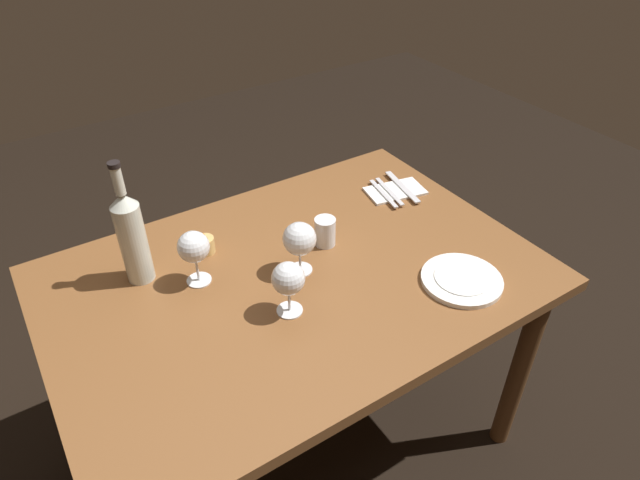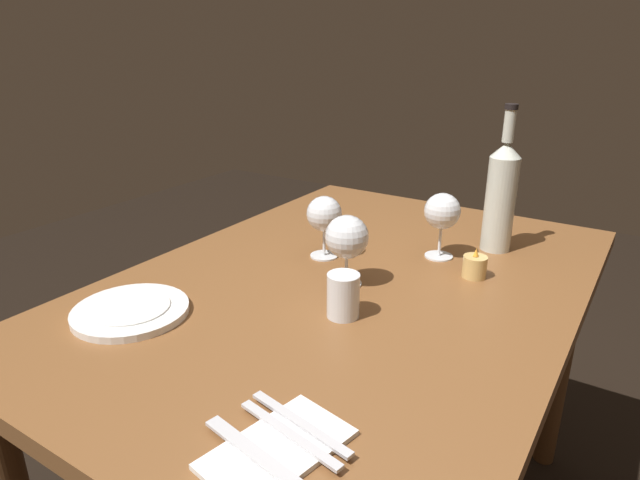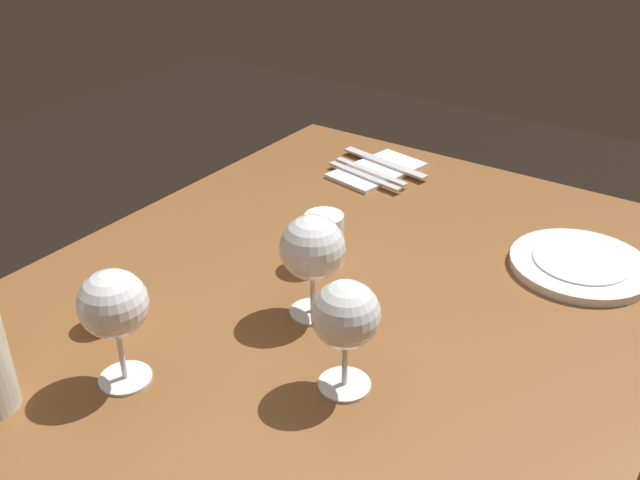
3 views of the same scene
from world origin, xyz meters
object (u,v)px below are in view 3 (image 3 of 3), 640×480
(wine_glass_right, at_px, (346,317))
(water_tumbler, at_px, (324,241))
(wine_glass_left, at_px, (113,306))
(dinner_plate, at_px, (580,265))
(wine_glass_centre, at_px, (312,250))
(fork_inner, at_px, (371,172))
(fork_outer, at_px, (364,176))
(folded_napkin, at_px, (377,170))
(table_knife, at_px, (385,163))
(votive_candle, at_px, (108,311))

(wine_glass_right, bearing_deg, water_tumbler, 39.26)
(wine_glass_left, height_order, dinner_plate, wine_glass_left)
(wine_glass_right, height_order, wine_glass_centre, wine_glass_centre)
(water_tumbler, bearing_deg, wine_glass_centre, -152.21)
(water_tumbler, bearing_deg, wine_glass_right, -140.74)
(fork_inner, xyz_separation_m, fork_outer, (-0.02, 0.00, 0.00))
(wine_glass_left, distance_m, fork_inner, 0.71)
(fork_outer, bearing_deg, fork_inner, 0.00)
(dinner_plate, xyz_separation_m, folded_napkin, (0.14, 0.45, -0.00))
(wine_glass_right, distance_m, table_knife, 0.69)
(votive_candle, bearing_deg, wine_glass_right, -76.93)
(votive_candle, bearing_deg, wine_glass_left, -122.22)
(water_tumbler, xyz_separation_m, dinner_plate, (0.21, -0.34, -0.03))
(wine_glass_centre, bearing_deg, water_tumbler, 27.79)
(wine_glass_left, distance_m, folded_napkin, 0.74)
(wine_glass_left, bearing_deg, dinner_plate, -33.25)
(wine_glass_left, height_order, wine_glass_right, wine_glass_left)
(wine_glass_centre, xyz_separation_m, fork_outer, (0.43, 0.18, -0.09))
(fork_inner, relative_size, fork_outer, 1.00)
(dinner_plate, distance_m, table_knife, 0.48)
(water_tumbler, xyz_separation_m, votive_candle, (-0.31, 0.15, -0.02))
(wine_glass_left, height_order, votive_candle, wine_glass_left)
(fork_outer, bearing_deg, dinner_plate, -101.29)
(folded_napkin, bearing_deg, wine_glass_right, -152.83)
(votive_candle, relative_size, fork_inner, 0.37)
(wine_glass_left, xyz_separation_m, wine_glass_right, (0.15, -0.23, -0.01))
(wine_glass_centre, distance_m, folded_napkin, 0.52)
(dinner_plate, bearing_deg, votive_candle, 136.60)
(table_knife, bearing_deg, folded_napkin, 180.00)
(water_tumbler, distance_m, fork_outer, 0.32)
(wine_glass_centre, distance_m, votive_candle, 0.29)
(folded_napkin, bearing_deg, wine_glass_left, -174.70)
(wine_glass_left, relative_size, fork_outer, 0.87)
(wine_glass_centre, relative_size, dinner_plate, 0.71)
(wine_glass_centre, height_order, table_knife, wine_glass_centre)
(dinner_plate, relative_size, fork_outer, 1.20)
(wine_glass_centre, height_order, fork_inner, wine_glass_centre)
(wine_glass_right, relative_size, dinner_plate, 0.69)
(wine_glass_left, xyz_separation_m, water_tumbler, (0.37, -0.04, -0.07))
(wine_glass_centre, height_order, water_tumbler, wine_glass_centre)
(wine_glass_left, xyz_separation_m, folded_napkin, (0.73, 0.07, -0.11))
(folded_napkin, height_order, fork_outer, fork_outer)
(fork_inner, xyz_separation_m, table_knife, (0.05, 0.00, 0.00))
(fork_inner, bearing_deg, folded_napkin, 0.00)
(folded_napkin, relative_size, table_knife, 0.99)
(wine_glass_centre, bearing_deg, table_knife, 19.24)
(water_tumbler, distance_m, table_knife, 0.40)
(dinner_plate, relative_size, folded_napkin, 1.04)
(wine_glass_right, distance_m, water_tumbler, 0.30)
(fork_outer, height_order, table_knife, same)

